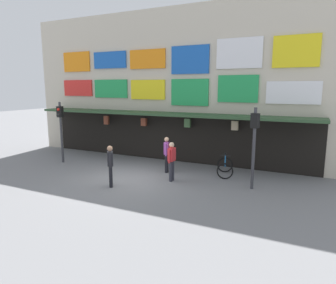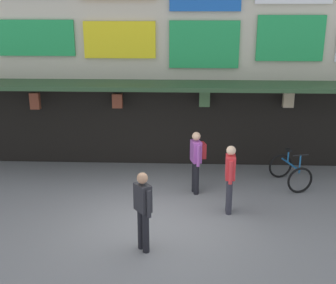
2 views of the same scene
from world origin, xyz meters
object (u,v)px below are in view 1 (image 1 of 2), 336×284
at_px(pedestrian_in_green, 167,152).
at_px(pedestrian_in_black, 172,159).
at_px(traffic_light_far, 254,135).
at_px(pedestrian_in_purple, 110,164).
at_px(traffic_light_near, 61,122).
at_px(bicycle_parked, 225,167).

relative_size(pedestrian_in_green, pedestrian_in_black, 1.00).
relative_size(traffic_light_far, pedestrian_in_black, 1.90).
bearing_deg(pedestrian_in_black, pedestrian_in_purple, -136.89).
relative_size(pedestrian_in_purple, pedestrian_in_black, 1.00).
relative_size(traffic_light_near, pedestrian_in_black, 1.90).
bearing_deg(traffic_light_near, pedestrian_in_black, -3.75).
bearing_deg(pedestrian_in_purple, bicycle_parked, 43.27).
xyz_separation_m(pedestrian_in_green, pedestrian_in_black, (0.75, -1.12, -0.04)).
bearing_deg(bicycle_parked, traffic_light_near, -171.20).
height_order(pedestrian_in_purple, pedestrian_in_green, same).
bearing_deg(bicycle_parked, traffic_light_far, -41.80).
height_order(traffic_light_far, bicycle_parked, traffic_light_far).
distance_m(traffic_light_far, pedestrian_in_purple, 5.74).
bearing_deg(bicycle_parked, pedestrian_in_black, -136.57).
bearing_deg(bicycle_parked, pedestrian_in_green, -166.49).
height_order(traffic_light_near, pedestrian_in_green, traffic_light_near).
height_order(traffic_light_near, pedestrian_in_purple, traffic_light_near).
bearing_deg(pedestrian_in_green, pedestrian_in_purple, -111.34).
relative_size(traffic_light_far, bicycle_parked, 2.45).
height_order(traffic_light_near, pedestrian_in_black, traffic_light_near).
distance_m(pedestrian_in_purple, pedestrian_in_green, 3.09).
relative_size(bicycle_parked, pedestrian_in_black, 0.78).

